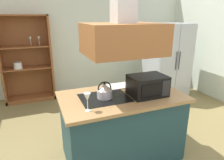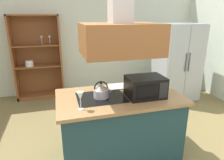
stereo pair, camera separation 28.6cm
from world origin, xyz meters
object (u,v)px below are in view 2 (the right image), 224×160
object	(u,v)px
dish_cabinet	(38,62)
microwave	(145,87)
kettle	(101,91)
cutting_board	(120,86)
wine_glass_on_counter	(80,97)
refrigerator	(177,62)

from	to	relation	value
dish_cabinet	microwave	distance (m)	3.07
microwave	kettle	bearing A→B (deg)	168.26
dish_cabinet	cutting_board	bearing A→B (deg)	-60.83
cutting_board	kettle	bearing A→B (deg)	-138.47
dish_cabinet	cutting_board	xyz separation A→B (m)	(1.27, -2.27, 0.07)
microwave	wine_glass_on_counter	bearing A→B (deg)	-169.38
wine_glass_on_counter	microwave	bearing A→B (deg)	10.62
cutting_board	wine_glass_on_counter	size ratio (longest dim) A/B	1.65
refrigerator	kettle	xyz separation A→B (m)	(-2.13, -1.63, 0.13)
refrigerator	cutting_board	world-z (taller)	refrigerator
dish_cabinet	cutting_board	world-z (taller)	dish_cabinet
cutting_board	wine_glass_on_counter	bearing A→B (deg)	-137.80
kettle	refrigerator	bearing A→B (deg)	37.48
kettle	wine_glass_on_counter	distance (m)	0.40
wine_glass_on_counter	dish_cabinet	bearing A→B (deg)	102.55
refrigerator	wine_glass_on_counter	distance (m)	3.08
dish_cabinet	cutting_board	size ratio (longest dim) A/B	5.59
kettle	cutting_board	world-z (taller)	kettle
dish_cabinet	cutting_board	distance (m)	2.60
refrigerator	wine_glass_on_counter	xyz separation A→B (m)	(-2.41, -1.90, 0.20)
refrigerator	cutting_board	distance (m)	2.22
refrigerator	dish_cabinet	distance (m)	3.19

